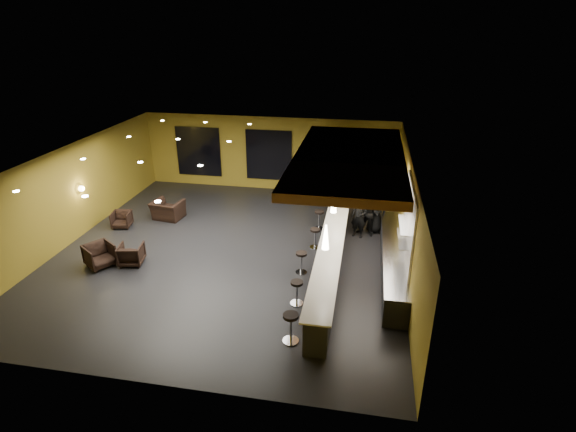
% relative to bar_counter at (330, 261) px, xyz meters
% --- Properties ---
extents(floor, '(12.00, 13.00, 0.10)m').
position_rel_bar_counter_xyz_m(floor, '(-3.65, 1.00, -0.55)').
color(floor, black).
rests_on(floor, ground).
extents(ceiling, '(12.00, 13.00, 0.10)m').
position_rel_bar_counter_xyz_m(ceiling, '(-3.65, 1.00, 3.05)').
color(ceiling, black).
extents(wall_back, '(12.00, 0.10, 3.50)m').
position_rel_bar_counter_xyz_m(wall_back, '(-3.65, 7.55, 1.25)').
color(wall_back, olive).
rests_on(wall_back, floor).
extents(wall_front, '(12.00, 0.10, 3.50)m').
position_rel_bar_counter_xyz_m(wall_front, '(-3.65, -5.55, 1.25)').
color(wall_front, olive).
rests_on(wall_front, floor).
extents(wall_left, '(0.10, 13.00, 3.50)m').
position_rel_bar_counter_xyz_m(wall_left, '(-9.70, 1.00, 1.25)').
color(wall_left, olive).
rests_on(wall_left, floor).
extents(wall_right, '(0.10, 13.00, 3.50)m').
position_rel_bar_counter_xyz_m(wall_right, '(2.40, 1.00, 1.25)').
color(wall_right, olive).
rests_on(wall_right, floor).
extents(wood_soffit, '(3.60, 8.00, 0.28)m').
position_rel_bar_counter_xyz_m(wood_soffit, '(0.35, 2.00, 2.86)').
color(wood_soffit, '#96592B').
rests_on(wood_soffit, ceiling).
extents(window_left, '(2.20, 0.06, 2.40)m').
position_rel_bar_counter_xyz_m(window_left, '(-7.15, 7.44, 1.20)').
color(window_left, black).
rests_on(window_left, wall_back).
extents(window_center, '(2.20, 0.06, 2.40)m').
position_rel_bar_counter_xyz_m(window_center, '(-3.65, 7.44, 1.20)').
color(window_center, black).
rests_on(window_center, wall_back).
extents(window_right, '(2.20, 0.06, 2.40)m').
position_rel_bar_counter_xyz_m(window_right, '(-0.65, 7.44, 1.20)').
color(window_right, black).
rests_on(window_right, wall_back).
extents(tile_backsplash, '(0.06, 3.20, 2.40)m').
position_rel_bar_counter_xyz_m(tile_backsplash, '(2.31, 0.00, 1.50)').
color(tile_backsplash, white).
rests_on(tile_backsplash, wall_right).
extents(bar_counter, '(0.60, 8.00, 1.00)m').
position_rel_bar_counter_xyz_m(bar_counter, '(0.00, 0.00, 0.00)').
color(bar_counter, black).
rests_on(bar_counter, floor).
extents(bar_top, '(0.78, 8.10, 0.05)m').
position_rel_bar_counter_xyz_m(bar_top, '(0.00, 0.00, 0.52)').
color(bar_top, white).
rests_on(bar_top, bar_counter).
extents(prep_counter, '(0.70, 6.00, 0.86)m').
position_rel_bar_counter_xyz_m(prep_counter, '(2.00, 0.50, -0.07)').
color(prep_counter, black).
rests_on(prep_counter, floor).
extents(prep_top, '(0.72, 6.00, 0.03)m').
position_rel_bar_counter_xyz_m(prep_top, '(2.00, 0.50, 0.39)').
color(prep_top, silver).
rests_on(prep_top, prep_counter).
extents(wall_shelf_lower, '(0.30, 1.50, 0.03)m').
position_rel_bar_counter_xyz_m(wall_shelf_lower, '(2.17, -0.20, 1.10)').
color(wall_shelf_lower, silver).
rests_on(wall_shelf_lower, wall_right).
extents(wall_shelf_upper, '(0.30, 1.50, 0.03)m').
position_rel_bar_counter_xyz_m(wall_shelf_upper, '(2.17, -0.20, 1.55)').
color(wall_shelf_upper, silver).
rests_on(wall_shelf_upper, wall_right).
extents(column, '(0.60, 0.60, 3.50)m').
position_rel_bar_counter_xyz_m(column, '(0.00, 4.60, 1.25)').
color(column, olive).
rests_on(column, floor).
extents(wall_sconce, '(0.22, 0.22, 0.22)m').
position_rel_bar_counter_xyz_m(wall_sconce, '(-9.53, 1.50, 1.30)').
color(wall_sconce, '#FFE5B2').
rests_on(wall_sconce, wall_left).
extents(pendant_0, '(0.20, 0.20, 0.70)m').
position_rel_bar_counter_xyz_m(pendant_0, '(0.00, -2.00, 1.85)').
color(pendant_0, white).
rests_on(pendant_0, wood_soffit).
extents(pendant_1, '(0.20, 0.20, 0.70)m').
position_rel_bar_counter_xyz_m(pendant_1, '(0.00, 0.50, 1.85)').
color(pendant_1, white).
rests_on(pendant_1, wood_soffit).
extents(pendant_2, '(0.20, 0.20, 0.70)m').
position_rel_bar_counter_xyz_m(pendant_2, '(0.00, 3.00, 1.85)').
color(pendant_2, white).
rests_on(pendant_2, wood_soffit).
extents(staff_a, '(0.69, 0.56, 1.63)m').
position_rel_bar_counter_xyz_m(staff_a, '(0.79, 2.96, 0.31)').
color(staff_a, black).
rests_on(staff_a, floor).
extents(staff_b, '(1.05, 0.96, 1.75)m').
position_rel_bar_counter_xyz_m(staff_b, '(1.13, 3.14, 0.38)').
color(staff_b, black).
rests_on(staff_b, floor).
extents(staff_c, '(0.99, 0.80, 1.76)m').
position_rel_bar_counter_xyz_m(staff_c, '(1.43, 3.48, 0.38)').
color(staff_c, black).
rests_on(staff_c, floor).
extents(armchair_a, '(1.19, 1.19, 0.79)m').
position_rel_bar_counter_xyz_m(armchair_a, '(-7.64, -0.80, -0.11)').
color(armchair_a, black).
rests_on(armchair_a, floor).
extents(armchair_b, '(0.90, 0.92, 0.72)m').
position_rel_bar_counter_xyz_m(armchair_b, '(-6.68, -0.48, -0.14)').
color(armchair_b, black).
rests_on(armchair_b, floor).
extents(armchair_c, '(0.82, 0.83, 0.65)m').
position_rel_bar_counter_xyz_m(armchair_c, '(-8.49, 2.15, -0.17)').
color(armchair_c, black).
rests_on(armchair_c, floor).
extents(armchair_d, '(1.31, 1.18, 0.77)m').
position_rel_bar_counter_xyz_m(armchair_d, '(-7.03, 3.25, -0.12)').
color(armchair_d, black).
rests_on(armchair_d, floor).
extents(bar_stool_0, '(0.43, 0.43, 0.84)m').
position_rel_bar_counter_xyz_m(bar_stool_0, '(-0.68, -3.48, 0.04)').
color(bar_stool_0, silver).
rests_on(bar_stool_0, floor).
extents(bar_stool_1, '(0.38, 0.38, 0.75)m').
position_rel_bar_counter_xyz_m(bar_stool_1, '(-0.79, -1.80, -0.02)').
color(bar_stool_1, silver).
rests_on(bar_stool_1, floor).
extents(bar_stool_2, '(0.38, 0.38, 0.75)m').
position_rel_bar_counter_xyz_m(bar_stool_2, '(-0.93, -0.06, -0.02)').
color(bar_stool_2, silver).
rests_on(bar_stool_2, floor).
extents(bar_stool_3, '(0.38, 0.38, 0.75)m').
position_rel_bar_counter_xyz_m(bar_stool_3, '(-0.70, 1.76, -0.02)').
color(bar_stool_3, silver).
rests_on(bar_stool_3, floor).
extents(bar_stool_4, '(0.38, 0.38, 0.76)m').
position_rel_bar_counter_xyz_m(bar_stool_4, '(-0.74, 3.38, -0.02)').
color(bar_stool_4, silver).
rests_on(bar_stool_4, floor).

